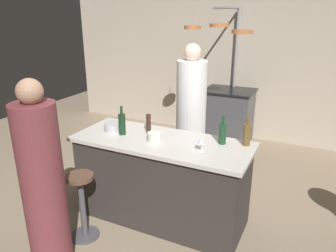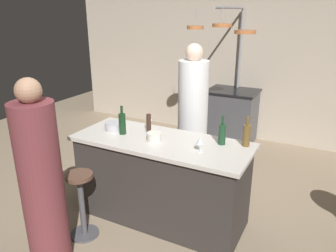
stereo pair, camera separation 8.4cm
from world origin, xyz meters
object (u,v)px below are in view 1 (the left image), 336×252
wine_bottle_red (122,124)px  wine_glass_by_chef (201,141)px  guest_left (43,186)px  wine_glass_near_right_guest (149,118)px  bar_stool_left (82,203)px  wine_bottle_green (223,133)px  mixing_bowl_ceramic (155,137)px  chef (191,120)px  pepper_mill (149,124)px  mixing_bowl_steel (114,127)px  wine_bottle_amber (247,134)px  stove_range (228,116)px

wine_bottle_red → wine_glass_by_chef: bearing=-3.7°
guest_left → wine_glass_near_right_guest: bearing=78.0°
wine_glass_by_chef → wine_glass_near_right_guest: 0.83m
bar_stool_left → wine_glass_by_chef: bearing=28.1°
guest_left → wine_bottle_green: guest_left is taller
bar_stool_left → mixing_bowl_ceramic: 0.94m
bar_stool_left → wine_bottle_red: (0.10, 0.59, 0.64)m
chef → wine_bottle_red: 1.08m
pepper_mill → chef: bearing=81.3°
mixing_bowl_steel → wine_glass_by_chef: bearing=-6.4°
bar_stool_left → wine_bottle_red: 0.87m
guest_left → wine_glass_near_right_guest: guest_left is taller
guest_left → wine_glass_by_chef: (1.02, 0.93, 0.24)m
chef → wine_glass_near_right_guest: 0.75m
bar_stool_left → wine_glass_near_right_guest: (0.25, 0.89, 0.63)m
pepper_mill → wine_bottle_red: bearing=-149.6°
wine_bottle_green → wine_glass_near_right_guest: wine_bottle_green is taller
wine_bottle_red → chef: bearing=69.8°
bar_stool_left → wine_glass_near_right_guest: size_ratio=4.66×
bar_stool_left → wine_bottle_amber: size_ratio=2.30×
wine_bottle_amber → mixing_bowl_steel: 1.39m
chef → wine_glass_by_chef: (0.52, -1.05, 0.19)m
pepper_mill → wine_bottle_green: bearing=5.3°
chef → pepper_mill: chef is taller
guest_left → wine_glass_near_right_guest: size_ratio=11.34×
pepper_mill → wine_bottle_amber: (0.99, 0.13, 0.01)m
pepper_mill → mixing_bowl_ceramic: (0.15, -0.15, -0.06)m
mixing_bowl_steel → bar_stool_left: bearing=-85.8°
wine_bottle_amber → wine_glass_by_chef: bearing=-135.5°
wine_bottle_red → mixing_bowl_steel: bearing=158.2°
wine_bottle_green → wine_glass_near_right_guest: bearing=173.8°
bar_stool_left → pepper_mill: pepper_mill is taller
chef → pepper_mill: (-0.13, -0.86, 0.19)m
wine_bottle_amber → wine_bottle_green: 0.23m
stove_range → guest_left: (-0.57, -3.47, 0.32)m
bar_stool_left → guest_left: 0.56m
wine_bottle_amber → wine_glass_near_right_guest: (-1.08, 0.03, -0.01)m
mixing_bowl_steel → wine_bottle_green: bearing=7.4°
mixing_bowl_steel → wine_bottle_amber: bearing=8.8°
wine_bottle_red → mixing_bowl_ceramic: 0.39m
wine_bottle_green → wine_glass_by_chef: wine_bottle_green is taller
wine_bottle_green → wine_glass_by_chef: bearing=-113.8°
chef → wine_glass_near_right_guest: chef is taller
wine_bottle_green → mixing_bowl_steel: 1.17m
stove_range → pepper_mill: size_ratio=4.24×
wine_bottle_amber → wine_glass_by_chef: 0.47m
guest_left → mixing_bowl_ceramic: 1.11m
stove_range → wine_bottle_green: 2.41m
pepper_mill → wine_glass_by_chef: size_ratio=1.44×
wine_bottle_green → pepper_mill: bearing=-174.7°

